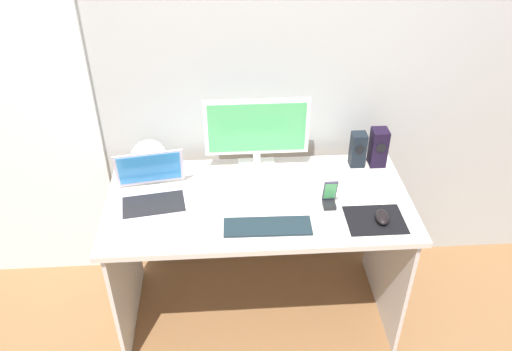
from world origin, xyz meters
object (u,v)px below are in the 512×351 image
monitor (257,132)px  fishbowl (149,158)px  laptop (152,192)px  phone_in_dock (330,197)px  mouse (382,217)px  speaker_near_monitor (358,149)px  keyboard_external (268,226)px  speaker_right (378,147)px

monitor → fishbowl: monitor is taller
laptop → phone_in_dock: bearing=-6.8°
monitor → mouse: 0.70m
monitor → fishbowl: size_ratio=2.75×
speaker_near_monitor → laptop: (-0.98, -0.22, -0.04)m
laptop → keyboard_external: laptop is taller
keyboard_external → speaker_right: bearing=38.9°
fishbowl → phone_in_dock: 0.87m
speaker_right → phone_in_dock: bearing=-132.8°
monitor → speaker_right: bearing=-0.4°
phone_in_dock → laptop: bearing=173.2°
speaker_right → laptop: size_ratio=0.56×
speaker_right → speaker_near_monitor: size_ratio=1.10×
keyboard_external → fishbowl: bearing=141.7°
fishbowl → keyboard_external: bearing=-39.6°
speaker_near_monitor → speaker_right: bearing=0.0°
speaker_near_monitor → keyboard_external: bearing=-137.0°
laptop → mouse: (0.99, -0.21, -0.02)m
speaker_right → monitor: bearing=179.6°
monitor → speaker_right: monitor is taller
laptop → fishbowl: 0.22m
keyboard_external → mouse: mouse is taller
mouse → phone_in_dock: bearing=158.0°
speaker_right → phone_in_dock: speaker_right is taller
monitor → keyboard_external: monitor is taller
laptop → phone_in_dock: (0.79, -0.09, 0.00)m
speaker_right → keyboard_external: (-0.58, -0.45, -0.09)m
monitor → speaker_right: (0.59, -0.00, -0.11)m
monitor → speaker_right: 0.60m
monitor → phone_in_dock: size_ratio=3.60×
fishbowl → keyboard_external: size_ratio=0.48×
keyboard_external → monitor: bearing=93.3°
mouse → phone_in_dock: (-0.21, 0.12, 0.03)m
speaker_near_monitor → phone_in_dock: (-0.19, -0.32, -0.04)m
speaker_near_monitor → laptop: bearing=-167.1°
speaker_near_monitor → mouse: size_ratio=1.77×
laptop → fishbowl: size_ratio=1.91×
monitor → laptop: (-0.48, -0.23, -0.16)m
monitor → speaker_near_monitor: 0.51m
speaker_near_monitor → mouse: bearing=-88.1°
monitor → fishbowl: 0.53m
monitor → keyboard_external: size_ratio=1.33×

